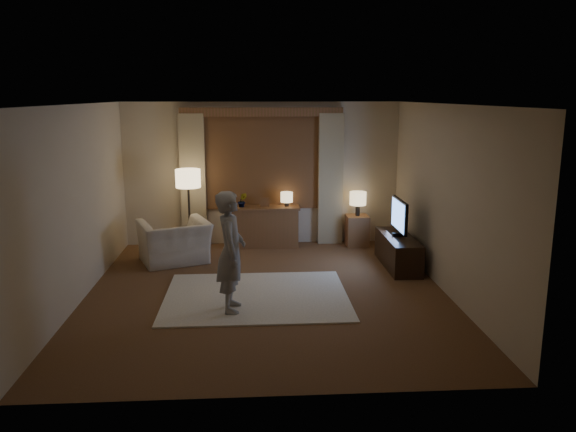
{
  "coord_description": "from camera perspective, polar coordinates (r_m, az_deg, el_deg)",
  "views": [
    {
      "loc": [
        -0.18,
        -7.45,
        2.72
      ],
      "look_at": [
        0.34,
        0.6,
        0.97
      ],
      "focal_mm": 35.0,
      "sensor_mm": 36.0,
      "label": 1
    }
  ],
  "objects": [
    {
      "name": "table_lamp_side",
      "position": [
        10.25,
        7.12,
        1.72
      ],
      "size": [
        0.3,
        0.3,
        0.44
      ],
      "color": "black",
      "rests_on": "side_table"
    },
    {
      "name": "table_lamp_sideboard",
      "position": [
        10.14,
        -0.13,
        1.87
      ],
      "size": [
        0.22,
        0.22,
        0.3
      ],
      "color": "black",
      "rests_on": "sideboard"
    },
    {
      "name": "side_table",
      "position": [
        10.37,
        7.03,
        -1.47
      ],
      "size": [
        0.4,
        0.4,
        0.56
      ],
      "primitive_type": "cube",
      "color": "brown",
      "rests_on": "floor"
    },
    {
      "name": "tv_stand",
      "position": [
        9.23,
        11.11,
        -3.53
      ],
      "size": [
        0.45,
        1.4,
        0.5
      ],
      "primitive_type": "cube",
      "color": "black",
      "rests_on": "floor"
    },
    {
      "name": "sideboard",
      "position": [
        10.23,
        -2.37,
        -1.18
      ],
      "size": [
        1.2,
        0.4,
        0.7
      ],
      "primitive_type": "cube",
      "color": "brown",
      "rests_on": "floor"
    },
    {
      "name": "plant",
      "position": [
        10.13,
        -4.66,
        1.54
      ],
      "size": [
        0.17,
        0.13,
        0.3
      ],
      "primitive_type": "imported",
      "color": "#999999",
      "rests_on": "sideboard"
    },
    {
      "name": "picture_frame",
      "position": [
        10.14,
        -2.39,
        1.3
      ],
      "size": [
        0.16,
        0.02,
        0.2
      ],
      "primitive_type": "cube",
      "color": "brown",
      "rests_on": "sideboard"
    },
    {
      "name": "room",
      "position": [
        8.08,
        -2.34,
        2.33
      ],
      "size": [
        5.04,
        5.54,
        2.64
      ],
      "color": "brown",
      "rests_on": "ground"
    },
    {
      "name": "floor_lamp",
      "position": [
        9.81,
        -10.1,
        3.32
      ],
      "size": [
        0.43,
        0.43,
        1.47
      ],
      "color": "black",
      "rests_on": "floor"
    },
    {
      "name": "rug",
      "position": [
        7.8,
        -3.23,
        -8.13
      ],
      "size": [
        2.5,
        2.0,
        0.02
      ],
      "primitive_type": "cube",
      "color": "white",
      "rests_on": "floor"
    },
    {
      "name": "person",
      "position": [
        7.1,
        -5.82,
        -3.61
      ],
      "size": [
        0.38,
        0.57,
        1.54
      ],
      "primitive_type": "imported",
      "rotation": [
        0.0,
        0.0,
        1.55
      ],
      "color": "#A19C95",
      "rests_on": "rug"
    },
    {
      "name": "armchair",
      "position": [
        9.43,
        -11.46,
        -2.6
      ],
      "size": [
        1.34,
        1.26,
        0.7
      ],
      "primitive_type": "imported",
      "rotation": [
        0.0,
        0.0,
        -2.77
      ],
      "color": "beige",
      "rests_on": "floor"
    },
    {
      "name": "tv",
      "position": [
        9.09,
        11.25,
        -0.01
      ],
      "size": [
        0.2,
        0.83,
        0.6
      ],
      "color": "black",
      "rests_on": "tv_stand"
    }
  ]
}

